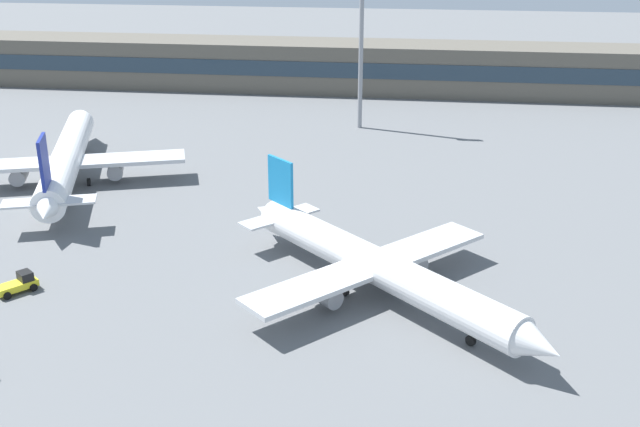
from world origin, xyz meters
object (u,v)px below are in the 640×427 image
airplane_near (379,268)px  floodlight_tower_west (362,16)px  baggage_tug_yellow (19,283)px  airplane_mid (67,157)px

airplane_near → floodlight_tower_west: 58.79m
baggage_tug_yellow → floodlight_tower_west: (25.98, 59.92, 16.51)m
airplane_near → floodlight_tower_west: floodlight_tower_west is taller
airplane_mid → baggage_tug_yellow: size_ratio=10.96×
floodlight_tower_west → airplane_near: bearing=-83.6°
baggage_tug_yellow → floodlight_tower_west: size_ratio=0.12×
airplane_mid → airplane_near: bearing=-32.7°
airplane_near → airplane_mid: size_ratio=0.72×
airplane_mid → floodlight_tower_west: floodlight_tower_west is taller
airplane_near → airplane_mid: 48.45m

